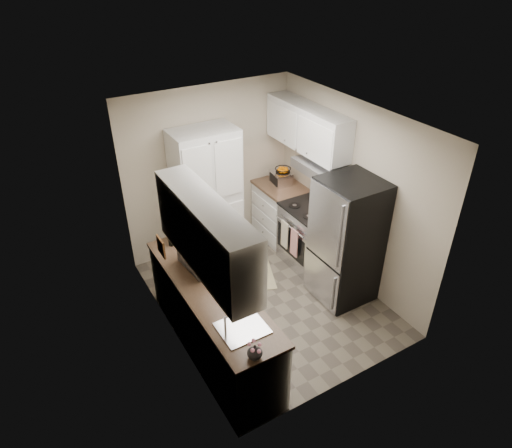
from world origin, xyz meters
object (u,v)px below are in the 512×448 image
(toaster_oven, at_px, (281,178))
(wine_bottle, at_px, (171,234))
(pantry_cabinet, at_px, (207,197))
(microwave, at_px, (201,256))
(refrigerator, at_px, (346,241))
(electric_range, at_px, (310,235))

(toaster_oven, bearing_deg, wine_bottle, -154.85)
(pantry_cabinet, height_order, microwave, pantry_cabinet)
(microwave, distance_m, toaster_oven, 2.33)
(toaster_oven, bearing_deg, microwave, -140.26)
(refrigerator, height_order, microwave, refrigerator)
(wine_bottle, bearing_deg, microwave, -76.86)
(microwave, bearing_deg, refrigerator, -106.91)
(refrigerator, height_order, wine_bottle, refrigerator)
(pantry_cabinet, relative_size, refrigerator, 1.18)
(microwave, relative_size, wine_bottle, 1.59)
(pantry_cabinet, bearing_deg, electric_range, -38.22)
(refrigerator, bearing_deg, toaster_oven, 87.13)
(toaster_oven, bearing_deg, pantry_cabinet, -176.60)
(microwave, height_order, toaster_oven, microwave)
(pantry_cabinet, distance_m, refrigerator, 2.07)
(pantry_cabinet, xyz_separation_m, refrigerator, (1.14, -1.73, -0.15))
(wine_bottle, xyz_separation_m, toaster_oven, (2.07, 0.72, -0.06))
(pantry_cabinet, height_order, wine_bottle, pantry_cabinet)
(electric_range, relative_size, wine_bottle, 3.51)
(electric_range, bearing_deg, pantry_cabinet, 141.78)
(pantry_cabinet, xyz_separation_m, microwave, (-0.71, -1.35, 0.06))
(pantry_cabinet, xyz_separation_m, electric_range, (1.17, -0.93, -0.52))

